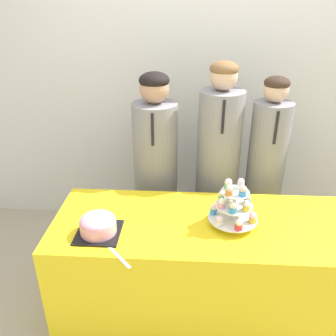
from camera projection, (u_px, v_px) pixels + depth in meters
wall_back at (204, 69)px, 2.79m from camera, size 9.00×0.06×2.70m
table at (202, 270)px, 2.19m from camera, size 1.75×0.67×0.71m
round_cake at (98, 224)px, 1.91m from camera, size 0.24×0.24×0.12m
cake_knife at (110, 247)px, 1.83m from camera, size 0.21×0.23×0.01m
cupcake_stand at (234, 205)px, 1.96m from camera, size 0.28×0.28×0.27m
student_0 at (156, 176)px, 2.61m from camera, size 0.32×0.32×1.43m
student_1 at (217, 173)px, 2.57m from camera, size 0.30×0.31×1.51m
student_2 at (264, 180)px, 2.57m from camera, size 0.26×0.27×1.42m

